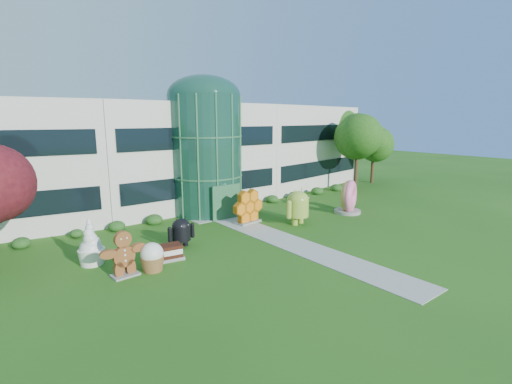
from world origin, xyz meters
TOP-DOWN VIEW (x-y plane):
  - ground at (0.00, 0.00)m, footprint 140.00×140.00m
  - building at (0.00, 18.00)m, footprint 46.00×15.00m
  - atrium at (0.00, 12.00)m, footprint 6.00×6.00m
  - walkway at (0.00, 2.00)m, footprint 2.40×20.00m
  - trees_backdrop at (0.00, 13.00)m, footprint 52.00×8.00m
  - android_green at (3.50, 4.42)m, footprint 2.93×2.19m
  - android_black at (-5.85, 5.29)m, footprint 1.89×1.28m
  - donut at (9.24, 4.19)m, footprint 3.07×2.39m
  - gingerbread at (-10.22, 3.08)m, footprint 2.69×1.20m
  - ice_cream_sandwich at (-7.66, 3.76)m, footprint 2.12×1.30m
  - honeycomb at (0.65, 6.94)m, footprint 3.14×1.52m
  - froyo at (-11.11, 5.74)m, footprint 1.71×1.71m
  - cupcake at (-8.83, 2.81)m, footprint 1.54×1.54m

SIDE VIEW (x-z plane):
  - ground at x=0.00m, z-range 0.00..0.00m
  - walkway at x=0.00m, z-range 0.00..0.04m
  - ice_cream_sandwich at x=-7.66m, z-range 0.00..0.89m
  - cupcake at x=-8.83m, z-range 0.00..1.56m
  - android_black at x=-5.85m, z-range 0.00..2.13m
  - honeycomb at x=0.65m, z-range 0.00..2.37m
  - gingerbread at x=-10.22m, z-range 0.00..2.42m
  - froyo at x=-11.11m, z-range 0.00..2.63m
  - donut at x=9.24m, z-range 0.00..2.88m
  - android_green at x=3.50m, z-range 0.00..3.04m
  - trees_backdrop at x=0.00m, z-range 0.00..8.40m
  - building at x=0.00m, z-range 0.00..9.30m
  - atrium at x=0.00m, z-range 0.00..9.80m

